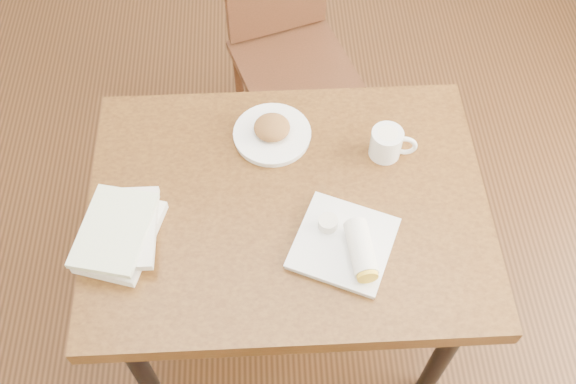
{
  "coord_description": "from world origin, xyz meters",
  "views": [
    {
      "loc": [
        -0.05,
        -0.98,
        2.28
      ],
      "look_at": [
        0.0,
        0.0,
        0.8
      ],
      "focal_mm": 40.0,
      "sensor_mm": 36.0,
      "label": 1
    }
  ],
  "objects_px": {
    "coffee_mug": "(388,143)",
    "book_stack": "(120,232)",
    "table": "(288,217)",
    "plate_burrito": "(349,245)",
    "plate_scone": "(272,132)",
    "chair_far": "(287,38)"
  },
  "relations": [
    {
      "from": "chair_far",
      "to": "book_stack",
      "type": "distance_m",
      "value": 1.12
    },
    {
      "from": "plate_burrito",
      "to": "book_stack",
      "type": "height_order",
      "value": "plate_burrito"
    },
    {
      "from": "chair_far",
      "to": "plate_scone",
      "type": "relative_size",
      "value": 4.04
    },
    {
      "from": "plate_burrito",
      "to": "plate_scone",
      "type": "bearing_deg",
      "value": 115.58
    },
    {
      "from": "table",
      "to": "chair_far",
      "type": "distance_m",
      "value": 0.89
    },
    {
      "from": "table",
      "to": "plate_scone",
      "type": "distance_m",
      "value": 0.26
    },
    {
      "from": "table",
      "to": "book_stack",
      "type": "distance_m",
      "value": 0.48
    },
    {
      "from": "coffee_mug",
      "to": "book_stack",
      "type": "distance_m",
      "value": 0.8
    },
    {
      "from": "chair_far",
      "to": "book_stack",
      "type": "xyz_separation_m",
      "value": [
        -0.5,
        -0.98,
        0.24
      ]
    },
    {
      "from": "plate_burrito",
      "to": "book_stack",
      "type": "bearing_deg",
      "value": 173.94
    },
    {
      "from": "table",
      "to": "plate_burrito",
      "type": "distance_m",
      "value": 0.25
    },
    {
      "from": "table",
      "to": "plate_burrito",
      "type": "relative_size",
      "value": 3.42
    },
    {
      "from": "coffee_mug",
      "to": "book_stack",
      "type": "xyz_separation_m",
      "value": [
        -0.76,
        -0.25,
        -0.02
      ]
    },
    {
      "from": "plate_scone",
      "to": "book_stack",
      "type": "height_order",
      "value": "plate_scone"
    },
    {
      "from": "plate_scone",
      "to": "plate_burrito",
      "type": "height_order",
      "value": "plate_burrito"
    },
    {
      "from": "table",
      "to": "chair_far",
      "type": "xyz_separation_m",
      "value": [
        0.04,
        0.88,
        -0.12
      ]
    },
    {
      "from": "coffee_mug",
      "to": "book_stack",
      "type": "bearing_deg",
      "value": -161.39
    },
    {
      "from": "chair_far",
      "to": "plate_burrito",
      "type": "xyz_separation_m",
      "value": [
        0.12,
        -1.04,
        0.23
      ]
    },
    {
      "from": "table",
      "to": "book_stack",
      "type": "relative_size",
      "value": 3.81
    },
    {
      "from": "book_stack",
      "to": "plate_scone",
      "type": "bearing_deg",
      "value": 38.37
    },
    {
      "from": "plate_scone",
      "to": "coffee_mug",
      "type": "distance_m",
      "value": 0.35
    },
    {
      "from": "table",
      "to": "book_stack",
      "type": "xyz_separation_m",
      "value": [
        -0.46,
        -0.1,
        0.12
      ]
    }
  ]
}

